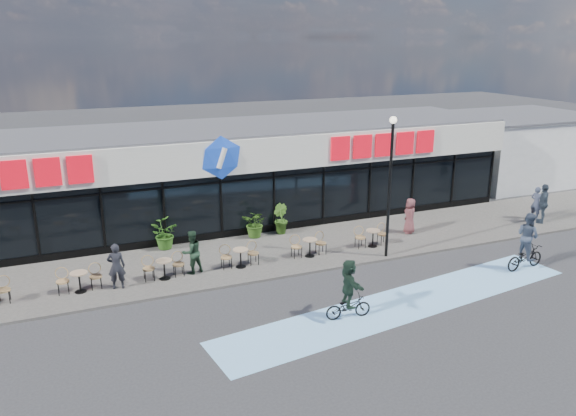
{
  "coord_description": "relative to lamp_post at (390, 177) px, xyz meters",
  "views": [
    {
      "loc": [
        -6.26,
        -16.03,
        8.7
      ],
      "look_at": [
        1.75,
        3.5,
        2.27
      ],
      "focal_mm": 35.0,
      "sensor_mm": 36.0,
      "label": 1
    }
  ],
  "objects": [
    {
      "name": "pedestrian_b",
      "position": [
        9.45,
        1.47,
        -2.54
      ],
      "size": [
        0.52,
        0.67,
        1.63
      ],
      "primitive_type": "imported",
      "rotation": [
        0.0,
        0.0,
        1.8
      ],
      "color": "#323A4E",
      "rests_on": "sidewalk"
    },
    {
      "name": "ground",
      "position": [
        -5.61,
        -2.3,
        -3.46
      ],
      "size": [
        120.0,
        120.0,
        0.0
      ],
      "primitive_type": "plane",
      "color": "#28282B",
      "rests_on": "ground"
    },
    {
      "name": "bistro_set_3",
      "position": [
        -8.83,
        1.26,
        -2.9
      ],
      "size": [
        1.54,
        0.62,
        0.9
      ],
      "color": "#9D8365",
      "rests_on": "sidewalk"
    },
    {
      "name": "cyclist_b",
      "position": [
        4.42,
        -2.99,
        -2.52
      ],
      "size": [
        1.89,
        0.96,
        2.3
      ],
      "color": "black",
      "rests_on": "ground"
    },
    {
      "name": "sidewalk",
      "position": [
        -5.61,
        2.2,
        -3.41
      ],
      "size": [
        44.0,
        5.0,
        0.1
      ],
      "primitive_type": "cube",
      "color": "#57544D",
      "rests_on": "ground"
    },
    {
      "name": "bistro_set_2",
      "position": [
        -11.79,
        1.26,
        -2.9
      ],
      "size": [
        1.54,
        0.62,
        0.9
      ],
      "color": "#9D8365",
      "rests_on": "sidewalk"
    },
    {
      "name": "bistro_set_4",
      "position": [
        -5.87,
        1.26,
        -2.9
      ],
      "size": [
        1.54,
        0.62,
        0.9
      ],
      "color": "#9D8365",
      "rests_on": "sidewalk"
    },
    {
      "name": "patron_right",
      "position": [
        -7.73,
        1.33,
        -2.51
      ],
      "size": [
        0.97,
        0.85,
        1.69
      ],
      "primitive_type": "imported",
      "rotation": [
        0.0,
        0.0,
        3.44
      ],
      "color": "#1A301F",
      "rests_on": "sidewalk"
    },
    {
      "name": "lamp_post",
      "position": [
        0.0,
        0.0,
        0.0
      ],
      "size": [
        0.28,
        0.28,
        5.72
      ],
      "color": "black",
      "rests_on": "sidewalk"
    },
    {
      "name": "cyclist_a",
      "position": [
        -3.88,
        -3.96,
        -2.53
      ],
      "size": [
        1.56,
        1.5,
        2.02
      ],
      "color": "black",
      "rests_on": "ground"
    },
    {
      "name": "potted_plant_mid",
      "position": [
        -4.19,
        4.2,
        -2.72
      ],
      "size": [
        1.51,
        1.5,
        1.27
      ],
      "primitive_type": "imported",
      "rotation": [
        0.0,
        0.0,
        5.53
      ],
      "color": "#2A4C15",
      "rests_on": "sidewalk"
    },
    {
      "name": "bistro_set_5",
      "position": [
        -2.91,
        1.26,
        -2.9
      ],
      "size": [
        1.54,
        0.62,
        0.9
      ],
      "color": "#9D8365",
      "rests_on": "sidewalk"
    },
    {
      "name": "bistro_set_6",
      "position": [
        0.05,
        1.26,
        -2.9
      ],
      "size": [
        1.54,
        0.62,
        0.9
      ],
      "color": "#9D8365",
      "rests_on": "sidewalk"
    },
    {
      "name": "pedestrian_a",
      "position": [
        2.51,
        2.08,
        -2.54
      ],
      "size": [
        0.77,
        0.93,
        1.63
      ],
      "primitive_type": "imported",
      "rotation": [
        0.0,
        0.0,
        -1.93
      ],
      "color": "brown",
      "rests_on": "sidewalk"
    },
    {
      "name": "pedestrian_c",
      "position": [
        9.29,
        0.91,
        -2.4
      ],
      "size": [
        1.13,
        1.12,
        1.92
      ],
      "primitive_type": "imported",
      "rotation": [
        0.0,
        0.0,
        3.91
      ],
      "color": "#2A3541",
      "rests_on": "sidewalk"
    },
    {
      "name": "patron_left",
      "position": [
        -10.52,
        0.98,
        -2.51
      ],
      "size": [
        0.67,
        0.49,
        1.7
      ],
      "primitive_type": "imported",
      "rotation": [
        0.0,
        0.0,
        3.0
      ],
      "color": "black",
      "rests_on": "sidewalk"
    },
    {
      "name": "building",
      "position": [
        -5.61,
        7.63,
        -1.12
      ],
      "size": [
        30.6,
        6.57,
        4.75
      ],
      "color": "black",
      "rests_on": "ground"
    },
    {
      "name": "neighbour_building",
      "position": [
        14.89,
        8.7,
        -1.39
      ],
      "size": [
        9.2,
        7.2,
        4.11
      ],
      "color": "white",
      "rests_on": "ground"
    },
    {
      "name": "potted_plant_right",
      "position": [
        -2.98,
        4.3,
        -2.68
      ],
      "size": [
        0.73,
        0.85,
        1.35
      ],
      "primitive_type": "imported",
      "rotation": [
        0.0,
        0.0,
        1.77
      ],
      "color": "#2E5217",
      "rests_on": "sidewalk"
    },
    {
      "name": "potted_plant_left",
      "position": [
        -8.29,
        4.31,
        -2.71
      ],
      "size": [
        1.52,
        1.47,
        1.3
      ],
      "primitive_type": "imported",
      "rotation": [
        0.0,
        0.0,
        2.6
      ],
      "color": "#295518",
      "rests_on": "sidewalk"
    },
    {
      "name": "bike_lane",
      "position": [
        -1.61,
        -3.8,
        -3.45
      ],
      "size": [
        14.17,
        4.13,
        0.01
      ],
      "primitive_type": "cube",
      "rotation": [
        0.0,
        0.0,
        0.14
      ],
      "color": "#7DBAED",
      "rests_on": "ground"
    }
  ]
}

